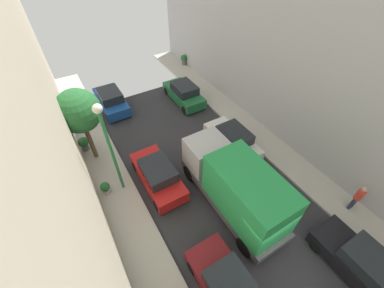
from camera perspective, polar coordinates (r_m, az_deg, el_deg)
The scene contains 14 objects.
ground at distance 12.88m, azimuth 18.25°, elevation -23.70°, with size 32.00×32.00×0.00m, color #2D2D33.
sidewalk_right at distance 15.60m, azimuth 31.61°, elevation -12.33°, with size 2.00×44.00×0.15m, color #B7B2A8.
parked_car_left_4 at distance 13.91m, azimuth -8.02°, elevation -7.26°, with size 1.78×4.20×1.57m.
parked_car_left_5 at distance 20.32m, azimuth -18.53°, elevation 9.76°, with size 1.78×4.20×1.57m.
parked_car_right_2 at distance 13.53m, azimuth 35.34°, elevation -22.30°, with size 1.78×4.20×1.57m.
parked_car_right_3 at distance 15.96m, azimuth 9.50°, elevation 0.96°, with size 1.78×4.20×1.57m.
parked_car_right_4 at distance 20.13m, azimuth -1.92°, elevation 11.84°, with size 1.78×4.20×1.57m.
delivery_truck at distance 12.19m, azimuth 10.19°, elevation -9.73°, with size 2.26×6.60×3.38m.
pedestrian at distance 15.04m, azimuth 34.42°, elevation -10.31°, with size 0.40×0.36×1.72m.
street_tree_0 at distance 14.52m, azimuth -25.18°, elevation 6.96°, with size 2.44×2.44×4.77m.
potted_plant_0 at distance 17.04m, azimuth -24.14°, elevation 0.21°, with size 0.65×0.65×0.98m.
potted_plant_1 at distance 25.62m, azimuth -1.92°, elevation 19.35°, with size 0.61×0.61×1.00m.
potted_plant_2 at distance 14.26m, azimuth -19.70°, elevation -9.72°, with size 0.51×0.51×0.78m.
lamp_post at distance 11.87m, azimuth -19.25°, elevation 1.08°, with size 0.44×0.44×5.65m.
Camera 1 is at (-5.42, -1.88, 11.53)m, focal length 22.67 mm.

